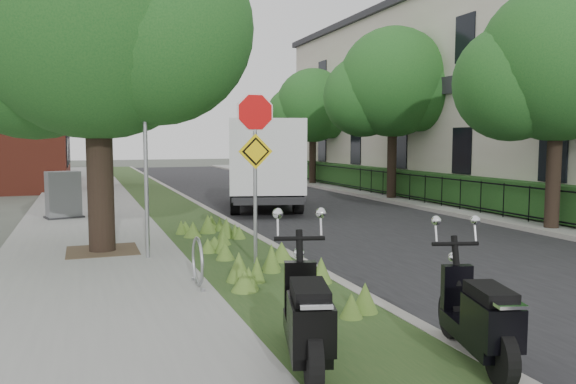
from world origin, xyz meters
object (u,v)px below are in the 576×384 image
at_px(scooter_near, 308,327).
at_px(utility_cabinet, 63,196).
at_px(sign_assembly, 255,143).
at_px(scooter_far, 482,326).
at_px(box_truck, 264,160).

relative_size(scooter_near, utility_cabinet, 1.39).
bearing_deg(sign_assembly, utility_cabinet, 114.23).
xyz_separation_m(scooter_near, scooter_far, (1.68, -0.49, -0.03)).
relative_size(scooter_far, box_truck, 0.29).
height_order(scooter_near, scooter_far, scooter_near).
bearing_deg(box_truck, sign_assembly, -108.67).
xyz_separation_m(box_truck, utility_cabinet, (-6.42, -0.98, -0.92)).
distance_m(scooter_near, scooter_far, 1.74).
relative_size(sign_assembly, box_truck, 0.53).
bearing_deg(utility_cabinet, box_truck, 8.65).
bearing_deg(box_truck, scooter_far, -98.92).
xyz_separation_m(sign_assembly, box_truck, (2.94, 8.70, -0.65)).
xyz_separation_m(scooter_near, utility_cabinet, (-2.55, 12.51, 0.20)).
bearing_deg(sign_assembly, scooter_near, -100.98).
distance_m(scooter_near, utility_cabinet, 12.77).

